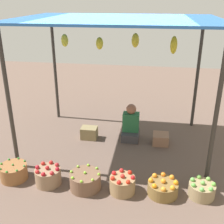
{
  "coord_description": "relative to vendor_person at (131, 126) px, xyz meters",
  "views": [
    {
      "loc": [
        0.7,
        -5.11,
        2.86
      ],
      "look_at": [
        0.0,
        -0.61,
        0.95
      ],
      "focal_mm": 44.78,
      "sensor_mm": 36.0,
      "label": 1
    }
  ],
  "objects": [
    {
      "name": "wooden_crate_near_vendor",
      "position": [
        0.64,
        -0.13,
        -0.19
      ],
      "size": [
        0.32,
        0.33,
        0.21
      ],
      "primitive_type": "cube",
      "color": "#956A51",
      "rests_on": "ground"
    },
    {
      "name": "basket_oranges",
      "position": [
        0.66,
        -1.75,
        -0.18
      ],
      "size": [
        0.47,
        0.47,
        0.28
      ],
      "color": "brown",
      "rests_on": "ground"
    },
    {
      "name": "basket_green_chilies",
      "position": [
        -1.79,
        -1.73,
        -0.17
      ],
      "size": [
        0.45,
        0.45,
        0.29
      ],
      "color": "brown",
      "rests_on": "ground"
    },
    {
      "name": "vendor_person",
      "position": [
        0.0,
        0.0,
        0.0
      ],
      "size": [
        0.36,
        0.44,
        0.78
      ],
      "color": "#3C3B3F",
      "rests_on": "ground"
    },
    {
      "name": "ground_plane",
      "position": [
        -0.27,
        -0.24,
        -0.3
      ],
      "size": [
        14.0,
        14.0,
        0.0
      ],
      "primitive_type": "plane",
      "color": "brown"
    },
    {
      "name": "basket_green_apples",
      "position": [
        1.25,
        -1.71,
        -0.18
      ],
      "size": [
        0.4,
        0.4,
        0.28
      ],
      "color": "#978059",
      "rests_on": "ground"
    },
    {
      "name": "basket_limes",
      "position": [
        -0.55,
        -1.79,
        -0.16
      ],
      "size": [
        0.5,
        0.5,
        0.31
      ],
      "color": "brown",
      "rests_on": "ground"
    },
    {
      "name": "wooden_crate_stacked_rear",
      "position": [
        -0.88,
        -0.13,
        -0.17
      ],
      "size": [
        0.34,
        0.26,
        0.25
      ],
      "primitive_type": "cube",
      "color": "olive",
      "rests_on": "ground"
    },
    {
      "name": "basket_red_tomatoes",
      "position": [
        0.04,
        -1.79,
        -0.16
      ],
      "size": [
        0.4,
        0.4,
        0.32
      ],
      "color": "#96764E",
      "rests_on": "ground"
    },
    {
      "name": "basket_red_apples",
      "position": [
        -1.18,
        -1.77,
        -0.15
      ],
      "size": [
        0.42,
        0.42,
        0.33
      ],
      "color": "#8F6F53",
      "rests_on": "ground"
    },
    {
      "name": "market_stall_structure",
      "position": [
        -0.27,
        -0.24,
        2.02
      ],
      "size": [
        3.59,
        2.54,
        2.49
      ],
      "color": "#38332D",
      "rests_on": "ground"
    }
  ]
}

